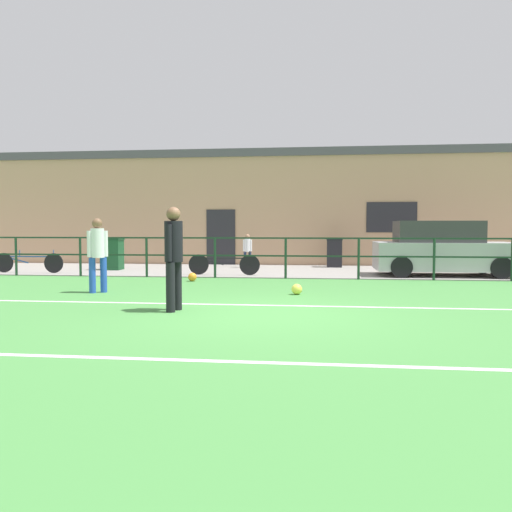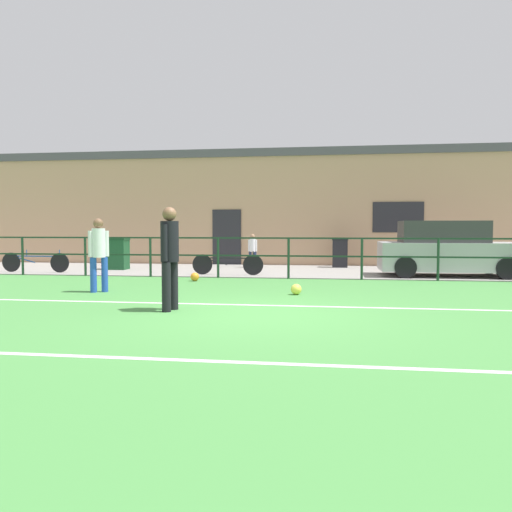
% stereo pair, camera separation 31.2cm
% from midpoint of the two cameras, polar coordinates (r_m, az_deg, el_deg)
% --- Properties ---
extents(ground, '(60.00, 44.00, 0.04)m').
position_cam_midpoint_polar(ground, '(8.61, -0.27, -6.50)').
color(ground, '#478C42').
extents(field_line_touchline, '(36.00, 0.11, 0.00)m').
position_cam_midpoint_polar(field_line_touchline, '(9.55, 0.44, -5.41)').
color(field_line_touchline, white).
rests_on(field_line_touchline, ground).
extents(field_line_hash, '(36.00, 0.11, 0.00)m').
position_cam_midpoint_polar(field_line_hash, '(5.64, -4.19, -11.45)').
color(field_line_hash, white).
rests_on(field_line_hash, ground).
extents(pavement_strip, '(48.00, 5.00, 0.02)m').
position_cam_midpoint_polar(pavement_strip, '(17.02, 3.26, -1.63)').
color(pavement_strip, gray).
rests_on(pavement_strip, ground).
extents(perimeter_fence, '(36.07, 0.07, 1.15)m').
position_cam_midpoint_polar(perimeter_fence, '(14.48, 2.65, 0.46)').
color(perimeter_fence, '#193823').
rests_on(perimeter_fence, ground).
extents(clubhouse_facade, '(28.00, 2.56, 4.38)m').
position_cam_midpoint_polar(clubhouse_facade, '(20.67, 3.91, 5.28)').
color(clubhouse_facade, tan).
rests_on(clubhouse_facade, ground).
extents(player_goalkeeper, '(0.31, 0.48, 1.77)m').
position_cam_midpoint_polar(player_goalkeeper, '(8.95, -9.99, 0.42)').
color(player_goalkeeper, black).
rests_on(player_goalkeeper, ground).
extents(player_striker, '(0.38, 0.30, 1.62)m').
position_cam_midpoint_polar(player_striker, '(11.88, -17.67, 0.57)').
color(player_striker, blue).
rests_on(player_striker, ground).
extents(soccer_ball_match, '(0.23, 0.23, 0.23)m').
position_cam_midpoint_polar(soccer_ball_match, '(13.91, -7.62, -2.29)').
color(soccer_ball_match, orange).
rests_on(soccer_ball_match, ground).
extents(soccer_ball_spare, '(0.23, 0.23, 0.23)m').
position_cam_midpoint_polar(soccer_ball_spare, '(11.08, 3.68, -3.65)').
color(soccer_ball_spare, '#E5E04C').
rests_on(soccer_ball_spare, ground).
extents(spectator_child, '(0.32, 0.21, 1.17)m').
position_cam_midpoint_polar(spectator_child, '(18.24, -1.43, 0.82)').
color(spectator_child, '#232D4C').
rests_on(spectator_child, pavement_strip).
extents(parked_car_red, '(3.91, 1.88, 1.59)m').
position_cam_midpoint_polar(parked_car_red, '(16.06, 19.16, 0.65)').
color(parked_car_red, '#B7B7BC').
rests_on(parked_car_red, pavement_strip).
extents(bicycle_parked_0, '(2.25, 0.04, 0.71)m').
position_cam_midpoint_polar(bicycle_parked_0, '(17.70, -24.11, -0.64)').
color(bicycle_parked_0, black).
rests_on(bicycle_parked_0, pavement_strip).
extents(bicycle_parked_1, '(2.14, 0.04, 0.71)m').
position_cam_midpoint_polar(bicycle_parked_1, '(15.45, -4.12, -0.90)').
color(bicycle_parked_1, black).
rests_on(bicycle_parked_1, pavement_strip).
extents(trash_bin_0, '(0.55, 0.47, 1.03)m').
position_cam_midpoint_polar(trash_bin_0, '(18.60, 8.10, 0.39)').
color(trash_bin_0, black).
rests_on(trash_bin_0, pavement_strip).
extents(trash_bin_1, '(0.67, 0.57, 1.06)m').
position_cam_midpoint_polar(trash_bin_1, '(17.96, -15.96, 0.26)').
color(trash_bin_1, '#194C28').
rests_on(trash_bin_1, pavement_strip).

